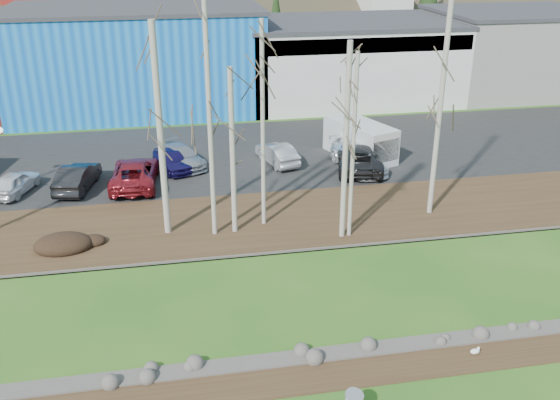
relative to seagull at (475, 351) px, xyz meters
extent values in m
cube|color=#382616|center=(-6.22, -0.05, -0.15)|extent=(80.00, 1.80, 0.03)
cube|color=#382616|center=(-6.22, 12.35, -0.09)|extent=(80.00, 7.00, 0.15)
cube|color=black|center=(-6.22, 22.85, -0.10)|extent=(80.00, 14.00, 0.14)
cube|color=blue|center=(-12.22, 36.85, 3.83)|extent=(20.00, 12.00, 8.00)
cube|color=#333338|center=(-12.22, 36.85, 7.98)|extent=(20.40, 12.24, 0.30)
cube|color=beige|center=(5.78, 36.85, 3.08)|extent=(18.00, 12.00, 6.50)
cube|color=#333338|center=(5.78, 36.85, 6.48)|extent=(18.36, 12.24, 0.30)
cube|color=navy|center=(5.78, 30.95, 5.43)|extent=(17.64, 0.20, 1.20)
cube|color=gray|center=(21.78, 36.85, 3.33)|extent=(14.00, 12.00, 7.00)
cube|color=#333338|center=(21.78, 36.85, 6.98)|extent=(14.28, 12.24, 0.30)
cylinder|color=gold|center=(-0.04, -0.03, -0.12)|extent=(0.01, 0.01, 0.10)
cylinder|color=gold|center=(-0.04, 0.03, -0.12)|extent=(0.01, 0.01, 0.10)
ellipsoid|color=white|center=(-0.01, 0.00, -0.01)|extent=(0.35, 0.20, 0.20)
cube|color=gray|center=(-0.01, 0.00, 0.03)|extent=(0.24, 0.15, 0.02)
sphere|color=white|center=(0.13, 0.03, 0.08)|extent=(0.11, 0.11, 0.11)
cone|color=gold|center=(0.20, 0.05, 0.08)|extent=(0.07, 0.04, 0.03)
ellipsoid|color=black|center=(-15.43, 10.86, 0.25)|extent=(2.71, 1.91, 0.53)
cylinder|color=#B5B0A4|center=(-10.55, 11.75, 5.11)|extent=(0.31, 0.31, 10.25)
cylinder|color=#B5B0A4|center=(-8.27, 11.15, 5.72)|extent=(0.23, 0.23, 11.47)
cylinder|color=#B5B0A4|center=(-7.26, 11.24, 4.07)|extent=(0.26, 0.26, 8.18)
cylinder|color=#B5B0A4|center=(-5.70, 11.86, 5.06)|extent=(0.21, 0.21, 10.16)
cylinder|color=#B5B0A4|center=(-1.80, 9.75, 4.46)|extent=(0.20, 0.20, 8.96)
cylinder|color=#B5B0A4|center=(-2.17, 9.74, 4.70)|extent=(0.26, 0.26, 9.43)
cylinder|color=#B5B0A4|center=(3.18, 11.57, 6.16)|extent=(0.26, 0.26, 12.36)
sphere|color=white|center=(-19.29, 18.68, 3.64)|extent=(0.34, 0.34, 0.34)
imported|color=white|center=(-18.95, 18.40, 0.61)|extent=(2.64, 4.05, 1.28)
imported|color=black|center=(-15.52, 18.40, 0.71)|extent=(2.43, 4.69, 1.47)
imported|color=maroon|center=(-12.28, 18.35, 0.73)|extent=(2.89, 5.64, 1.52)
imported|color=#9A9CA1|center=(-9.48, 21.15, 0.63)|extent=(3.49, 4.87, 1.31)
imported|color=#1C1453|center=(-10.06, 20.54, 0.63)|extent=(2.70, 4.16, 1.32)
imported|color=#B8B8BB|center=(-3.41, 20.49, 0.64)|extent=(2.40, 4.29, 1.34)
imported|color=#262629|center=(1.38, 18.56, 0.77)|extent=(3.79, 6.16, 1.59)
imported|color=white|center=(1.38, 18.57, 0.73)|extent=(2.84, 5.48, 1.52)
cube|color=white|center=(2.16, 20.75, 1.13)|extent=(3.92, 5.72, 2.31)
cube|color=black|center=(2.89, 18.79, 1.13)|extent=(2.35, 1.77, 1.43)
camera|label=1|loc=(-10.21, -16.60, 13.80)|focal=40.00mm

